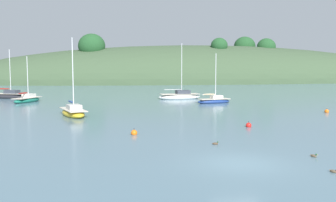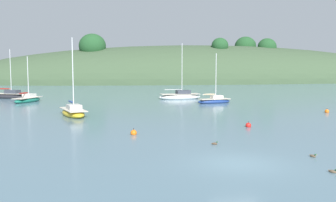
% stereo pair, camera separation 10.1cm
% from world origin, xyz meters
% --- Properties ---
extents(ground_plane, '(400.00, 400.00, 0.00)m').
position_xyz_m(ground_plane, '(0.00, 0.00, 0.00)').
color(ground_plane, slate).
extents(far_shoreline_hill, '(150.00, 36.00, 25.89)m').
position_xyz_m(far_shoreline_hill, '(24.93, 93.51, 0.09)').
color(far_shoreline_hill, '#384C33').
rests_on(far_shoreline_hill, ground).
extents(sailboat_yellow_far, '(6.38, 2.63, 8.32)m').
position_xyz_m(sailboat_yellow_far, '(4.55, 35.68, 0.38)').
color(sailboat_yellow_far, white).
rests_on(sailboat_yellow_far, ground).
extents(sailboat_grey_yawl, '(3.29, 5.51, 7.58)m').
position_xyz_m(sailboat_grey_yawl, '(-9.35, 19.29, 0.34)').
color(sailboat_grey_yawl, gold).
rests_on(sailboat_grey_yawl, ground).
extents(sailboat_blue_center, '(6.40, 4.13, 7.48)m').
position_xyz_m(sailboat_blue_center, '(-20.33, 41.22, 0.38)').
color(sailboat_blue_center, '#232328').
rests_on(sailboat_blue_center, ground).
extents(sailboat_white_near, '(3.61, 5.31, 6.26)m').
position_xyz_m(sailboat_white_near, '(-16.49, 34.57, 0.33)').
color(sailboat_white_near, '#196B56').
rests_on(sailboat_white_near, ground).
extents(sailboat_black_sloop, '(4.77, 2.42, 6.56)m').
position_xyz_m(sailboat_black_sloop, '(7.65, 28.90, 0.32)').
color(sailboat_black_sloop, navy).
rests_on(sailboat_black_sloop, ground).
extents(mooring_buoy_inner, '(0.44, 0.44, 0.54)m').
position_xyz_m(mooring_buoy_inner, '(16.06, 17.30, 0.12)').
color(mooring_buoy_inner, orange).
rests_on(mooring_buoy_inner, ground).
extents(mooring_buoy_channel, '(0.44, 0.44, 0.54)m').
position_xyz_m(mooring_buoy_channel, '(4.61, 10.11, 0.12)').
color(mooring_buoy_channel, red).
rests_on(mooring_buoy_channel, ground).
extents(mooring_buoy_outer, '(0.44, 0.44, 0.54)m').
position_xyz_m(mooring_buoy_outer, '(-4.43, 8.42, 0.12)').
color(mooring_buoy_outer, orange).
rests_on(mooring_buoy_outer, ground).
extents(duck_lone_right, '(0.29, 0.41, 0.24)m').
position_xyz_m(duck_lone_right, '(4.22, 0.53, 0.05)').
color(duck_lone_right, brown).
rests_on(duck_lone_right, ground).
extents(duck_lead, '(0.42, 0.27, 0.24)m').
position_xyz_m(duck_lead, '(0.11, 4.34, 0.05)').
color(duck_lead, '#473828').
rests_on(duck_lead, ground).
extents(duck_lone_left, '(0.31, 0.41, 0.24)m').
position_xyz_m(duck_lone_left, '(3.49, -2.20, 0.05)').
color(duck_lone_left, brown).
rests_on(duck_lone_left, ground).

